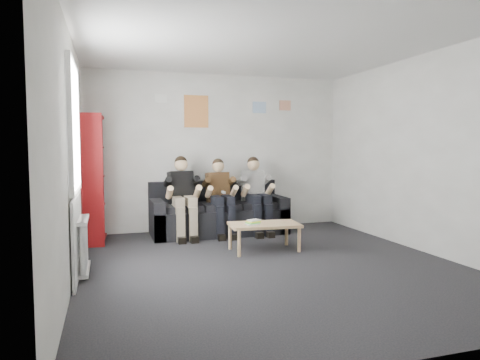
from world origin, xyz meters
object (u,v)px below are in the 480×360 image
(sofa, at_px, (218,215))
(coffee_table, at_px, (264,227))
(person_left, at_px, (183,197))
(bookshelf, at_px, (94,179))
(person_right, at_px, (257,195))
(person_middle, at_px, (221,197))

(sofa, height_order, coffee_table, sofa)
(sofa, relative_size, coffee_table, 2.31)
(person_left, bearing_deg, sofa, 9.68)
(coffee_table, bearing_deg, sofa, 102.50)
(bookshelf, xyz_separation_m, coffee_table, (2.26, -1.33, -0.62))
(coffee_table, distance_m, person_right, 1.27)
(bookshelf, height_order, person_middle, bookshelf)
(bookshelf, bearing_deg, coffee_table, -26.66)
(bookshelf, bearing_deg, person_right, 0.76)
(coffee_table, distance_m, person_left, 1.54)
(sofa, height_order, person_right, person_right)
(sofa, bearing_deg, person_middle, -90.00)
(sofa, height_order, person_left, person_left)
(person_middle, xyz_separation_m, person_right, (0.62, -0.00, 0.01))
(person_left, bearing_deg, person_right, -8.18)
(coffee_table, bearing_deg, person_right, 75.47)
(bookshelf, distance_m, coffee_table, 2.69)
(coffee_table, bearing_deg, person_left, 127.86)
(bookshelf, height_order, coffee_table, bookshelf)
(person_left, xyz_separation_m, person_middle, (0.62, 0.00, -0.02))
(coffee_table, relative_size, person_middle, 0.77)
(person_left, bearing_deg, coffee_table, -60.38)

